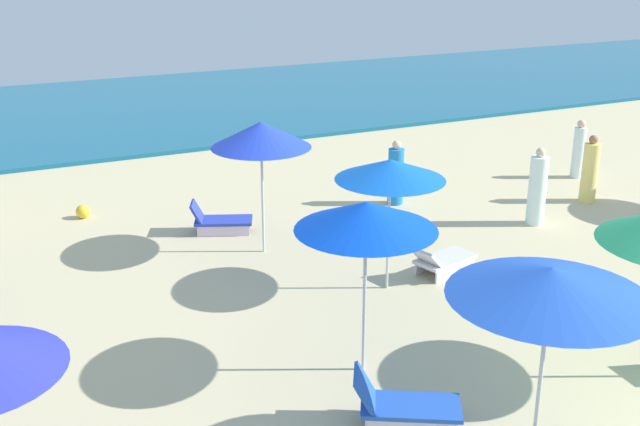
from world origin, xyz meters
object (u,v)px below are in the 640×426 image
lounge_chair_4_0 (403,406)px  beachgoer_7 (579,151)px  umbrella_0 (366,216)px  umbrella_1 (261,135)px  beachgoer_0 (396,175)px  umbrella_4 (551,283)px  beachgoer_3 (590,171)px  beachgoer_6 (537,189)px  beach_ball_1 (83,212)px  lounge_chair_1_0 (219,221)px  beach_ball_2 (414,182)px  umbrella_7 (390,170)px  lounge_chair_7_0 (442,261)px

lounge_chair_4_0 → beachgoer_7: 12.28m
umbrella_0 → umbrella_1: umbrella_1 is taller
beachgoer_0 → beachgoer_7: 5.33m
umbrella_4 → beachgoer_3: (7.67, 7.24, -1.67)m
beachgoer_6 → beach_ball_1: bearing=90.9°
umbrella_0 → lounge_chair_1_0: umbrella_0 is taller
lounge_chair_4_0 → beach_ball_2: lounge_chair_4_0 is taller
umbrella_0 → umbrella_7: bearing=53.0°
beach_ball_2 → umbrella_0: bearing=-126.7°
umbrella_1 → beachgoer_0: (3.86, 1.42, -1.69)m
beachgoer_6 → beachgoer_7: bearing=-26.6°
umbrella_0 → lounge_chair_1_0: bearing=90.8°
beachgoer_0 → beachgoer_3: 4.55m
beachgoer_6 → beach_ball_1: size_ratio=5.57×
beachgoer_3 → beachgoer_7: size_ratio=1.05×
beachgoer_7 → beachgoer_0: bearing=-97.1°
umbrella_7 → beach_ball_2: bearing=53.5°
beachgoer_0 → beachgoer_6: (2.04, -2.50, 0.09)m
lounge_chair_4_0 → beachgoer_7: size_ratio=0.98×
lounge_chair_7_0 → beachgoer_6: (3.32, 1.36, 0.53)m
lounge_chair_1_0 → beachgoer_0: (4.32, 0.02, 0.44)m
umbrella_7 → lounge_chair_7_0: 2.30m
lounge_chair_7_0 → beachgoer_3: beachgoer_3 is taller
umbrella_0 → beachgoer_0: 7.71m
umbrella_1 → beach_ball_1: (-2.91, 3.54, -2.23)m
lounge_chair_7_0 → beach_ball_1: lounge_chair_7_0 is taller
beachgoer_6 → lounge_chair_7_0: bearing=140.7°
umbrella_0 → lounge_chair_1_0: 6.56m
umbrella_4 → beachgoer_0: 9.85m
beachgoer_3 → umbrella_1: bearing=-174.4°
umbrella_0 → umbrella_7: 2.85m
lounge_chair_4_0 → umbrella_4: bearing=-116.3°
umbrella_7 → beachgoer_0: (2.51, 3.96, -1.50)m
umbrella_0 → umbrella_4: size_ratio=1.00×
umbrella_0 → umbrella_1: (0.36, 4.81, 0.02)m
umbrella_7 → beachgoer_6: (4.56, 1.47, -1.41)m
beachgoer_3 → beachgoer_6: bearing=-153.9°
umbrella_7 → umbrella_4: bearing=-100.9°
lounge_chair_1_0 → beachgoer_7: beachgoer_7 is taller
lounge_chair_4_0 → beachgoer_7: bearing=-22.9°
beachgoer_7 → beach_ball_2: beachgoer_7 is taller
lounge_chair_1_0 → umbrella_0: bearing=-156.4°
lounge_chair_1_0 → lounge_chair_7_0: lounge_chair_1_0 is taller
umbrella_1 → umbrella_7: 2.88m
beachgoer_0 → beach_ball_2: size_ratio=4.24×
beach_ball_1 → umbrella_4: bearing=-73.6°
umbrella_7 → umbrella_0: bearing=-127.0°
umbrella_4 → lounge_chair_4_0: umbrella_4 is taller
umbrella_0 → beachgoer_7: bearing=32.2°
umbrella_4 → umbrella_7: size_ratio=1.09×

